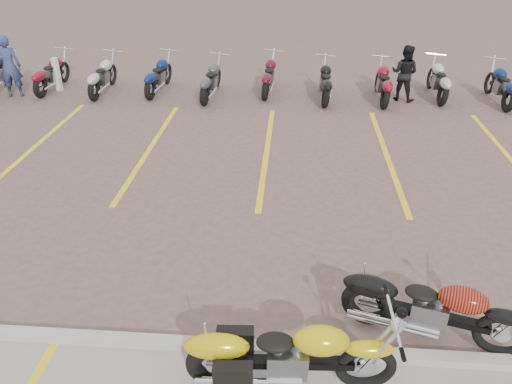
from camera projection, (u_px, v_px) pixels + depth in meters
ground at (252, 255)px, 7.90m from camera, size 100.00×100.00×0.00m
curb at (238, 347)px, 6.12m from camera, size 60.00×0.18×0.12m
parking_stripes at (267, 151)px, 11.38m from camera, size 38.00×5.50×0.01m
yellow_cruiser at (286, 356)px, 5.47m from camera, size 2.33×0.37×0.96m
flame_cruiser at (429, 309)px, 6.14m from camera, size 2.20×0.76×0.93m
person_a at (9, 66)px, 14.43m from camera, size 0.74×0.58×1.79m
person_b at (404, 73)px, 14.19m from camera, size 0.95×0.88×1.58m
bollard at (57, 74)px, 15.11m from camera, size 0.17×0.17×1.00m
bg_bike_row at (239, 77)px, 14.73m from camera, size 15.59×2.03×1.10m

